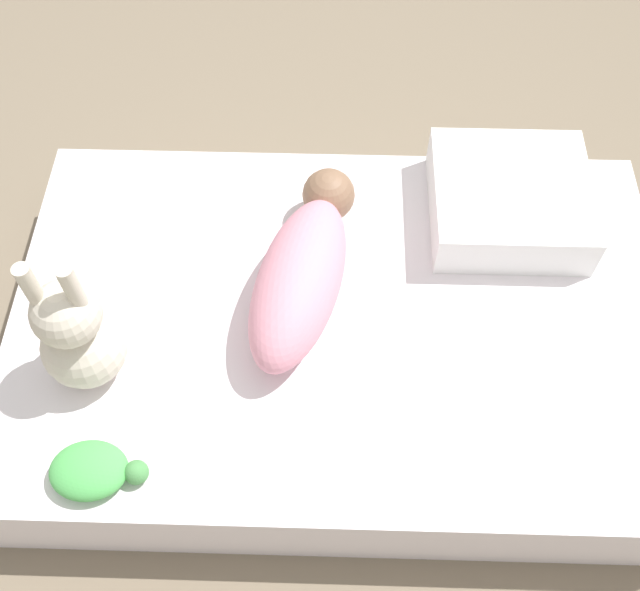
# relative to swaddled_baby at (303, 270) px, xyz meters

# --- Properties ---
(ground_plane) EXTENTS (12.00, 12.00, 0.00)m
(ground_plane) POSITION_rel_swaddled_baby_xyz_m (0.08, -0.06, -0.30)
(ground_plane) COLOR #7A6B56
(bed_mattress) EXTENTS (1.47, 0.95, 0.22)m
(bed_mattress) POSITION_rel_swaddled_baby_xyz_m (0.08, -0.06, -0.19)
(bed_mattress) COLOR white
(bed_mattress) RESTS_ON ground_plane
(swaddled_baby) EXTENTS (0.28, 0.55, 0.16)m
(swaddled_baby) POSITION_rel_swaddled_baby_xyz_m (0.00, 0.00, 0.00)
(swaddled_baby) COLOR pink
(swaddled_baby) RESTS_ON bed_mattress
(pillow) EXTENTS (0.36, 0.35, 0.12)m
(pillow) POSITION_rel_swaddled_baby_xyz_m (0.48, 0.23, -0.02)
(pillow) COLOR white
(pillow) RESTS_ON bed_mattress
(bunny_plush) EXTENTS (0.17, 0.17, 0.36)m
(bunny_plush) POSITION_rel_swaddled_baby_xyz_m (-0.44, -0.20, 0.05)
(bunny_plush) COLOR beige
(bunny_plush) RESTS_ON bed_mattress
(turtle_plush) EXTENTS (0.19, 0.12, 0.06)m
(turtle_plush) POSITION_rel_swaddled_baby_xyz_m (-0.39, -0.44, -0.05)
(turtle_plush) COLOR #51B756
(turtle_plush) RESTS_ON bed_mattress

